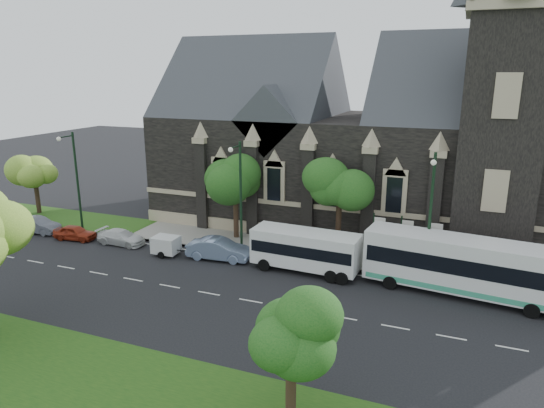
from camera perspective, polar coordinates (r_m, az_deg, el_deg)
The scene contains 20 objects.
ground at distance 31.46m, azimuth -2.51°, elevation -11.28°, with size 160.00×160.00×0.00m, color black.
sidewalk at distance 39.57m, azimuth 3.08°, elevation -5.45°, with size 80.00×5.00×0.15m, color gray.
museum at distance 45.30m, azimuth 13.21°, elevation 7.40°, with size 40.00×17.70×29.90m.
tree_park_east at distance 19.62m, azimuth 2.99°, elevation -13.49°, with size 3.40×3.40×6.28m.
tree_walk_right at distance 38.22m, azimuth 8.35°, elevation 2.66°, with size 4.08×4.08×7.80m.
tree_walk_left at distance 41.14m, azimuth -3.97°, elevation 3.56°, with size 3.91×3.91×7.64m.
tree_walk_far at distance 54.06m, azimuth -25.88°, elevation 3.68°, with size 3.40×3.40×6.28m.
street_lamp_near at distance 34.00m, azimuth 18.07°, elevation -0.75°, with size 0.36×1.88×9.00m.
street_lamp_mid at distance 37.35m, azimuth -3.82°, elevation 1.38°, with size 0.36×1.88×9.00m.
street_lamp_far at distance 46.34m, azimuth -22.07°, elevation 3.01°, with size 0.36×1.88×9.00m.
banner_flag_left at distance 36.96m, azimuth 12.18°, elevation -3.50°, with size 0.90×0.10×4.00m.
banner_flag_center at distance 36.73m, azimuth 15.26°, elevation -3.82°, with size 0.90×0.10×4.00m.
banner_flag_right at distance 36.61m, azimuth 18.37°, elevation -4.13°, with size 0.90×0.10×4.00m.
tour_coach at distance 33.74m, azimuth 21.93°, elevation -6.74°, with size 13.17×4.20×3.78m.
shuttle_bus at distance 35.26m, azimuth 3.96°, elevation -5.22°, with size 7.89×3.04×3.00m.
box_trailer at distance 39.31m, azimuth -12.32°, elevation -4.69°, with size 2.89×1.69×1.54m.
sedan at distance 37.87m, azimuth -6.23°, elevation -5.28°, with size 1.74×4.98×1.64m, color #7D91B4.
car_far_red at distance 45.31m, azimuth -22.10°, elevation -3.13°, with size 1.49×3.70×1.26m, color maroon.
car_far_white at distance 42.81m, azimuth -17.25°, elevation -3.74°, with size 1.73×4.25×1.23m, color silver.
car_far_grey at distance 48.58m, azimuth -25.79°, elevation -2.25°, with size 1.50×4.30×1.42m, color #535661.
Camera 1 is at (11.52, -25.68, 14.05)m, focal length 32.12 mm.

